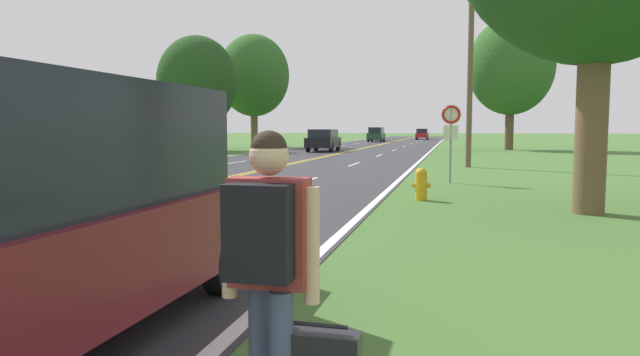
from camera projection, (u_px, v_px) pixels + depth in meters
hitchhiker_person at (267, 249)px, 3.13m from camera, size 0.57×0.41×1.68m
fire_hydrant at (421, 184)px, 13.41m from camera, size 0.44×0.28×0.77m
traffic_sign at (451, 124)px, 17.47m from camera, size 0.60×0.10×2.42m
utility_pole_midground at (470, 70)px, 24.48m from camera, size 1.80×0.24×8.05m
tree_left_verge at (511, 66)px, 44.18m from camera, size 6.56×6.56×10.28m
tree_mid_treeline at (197, 82)px, 42.85m from camera, size 5.99×5.99×8.62m
tree_right_cluster at (254, 76)px, 51.40m from camera, size 6.40×6.40×10.13m
car_maroon_van_approaching at (56, 208)px, 4.59m from camera, size 1.89×4.61×2.07m
car_silver_hatchback_mid_near at (182, 148)px, 26.83m from camera, size 2.03×3.68×1.41m
car_black_suv_mid_far at (323, 140)px, 41.44m from camera, size 1.94×4.16×1.62m
car_dark_green_van_receding at (376, 134)px, 71.81m from camera, size 1.81×4.73×1.82m
car_white_sedan_distant at (376, 135)px, 82.21m from camera, size 1.95×4.83×1.39m
car_red_suv_horizon at (422, 134)px, 86.05m from camera, size 1.82×4.74×1.64m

